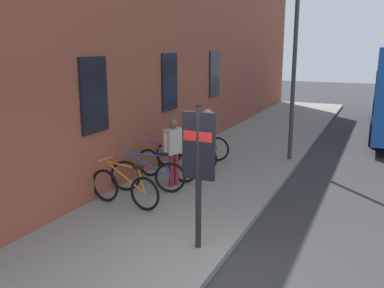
# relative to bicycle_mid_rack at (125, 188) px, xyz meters

# --- Properties ---
(ground) EXTENTS (60.00, 60.00, 0.00)m
(ground) POSITION_rel_bicycle_mid_rack_xyz_m (4.19, -3.67, -0.51)
(ground) COLOR #2D2D30
(sidewalk_pavement) EXTENTS (24.00, 3.50, 0.12)m
(sidewalk_pavement) POSITION_rel_bicycle_mid_rack_xyz_m (6.19, -0.92, -0.45)
(sidewalk_pavement) COLOR gray
(sidewalk_pavement) RESTS_ON ground
(station_facade) EXTENTS (22.00, 0.65, 9.20)m
(station_facade) POSITION_rel_bicycle_mid_rack_xyz_m (7.18, 1.13, 4.09)
(station_facade) COLOR brown
(station_facade) RESTS_ON ground
(bicycle_mid_rack) EXTENTS (0.48, 1.77, 0.97)m
(bicycle_mid_rack) POSITION_rel_bicycle_mid_rack_xyz_m (0.00, 0.00, 0.00)
(bicycle_mid_rack) COLOR black
(bicycle_mid_rack) RESTS_ON sidewalk_pavement
(bicycle_by_door) EXTENTS (0.65, 1.71, 0.97)m
(bicycle_by_door) POSITION_rel_bicycle_mid_rack_xyz_m (0.99, 0.00, 0.00)
(bicycle_by_door) COLOR black
(bicycle_by_door) RESTS_ON sidewalk_pavement
(bicycle_beside_lamp) EXTENTS (0.48, 1.76, 0.97)m
(bicycle_beside_lamp) POSITION_rel_bicycle_mid_rack_xyz_m (1.99, 0.05, 0.00)
(bicycle_beside_lamp) COLOR black
(bicycle_beside_lamp) RESTS_ON sidewalk_pavement
(bicycle_under_window) EXTENTS (0.48, 1.77, 0.97)m
(bicycle_under_window) POSITION_rel_bicycle_mid_rack_xyz_m (3.00, -0.03, 0.00)
(bicycle_under_window) COLOR black
(bicycle_under_window) RESTS_ON sidewalk_pavement
(bicycle_nearest_sign) EXTENTS (0.55, 1.74, 0.97)m
(bicycle_nearest_sign) POSITION_rel_bicycle_mid_rack_xyz_m (4.02, 0.02, 0.00)
(bicycle_nearest_sign) COLOR black
(bicycle_nearest_sign) RESTS_ON sidewalk_pavement
(transit_info_sign) EXTENTS (0.11, 0.55, 2.40)m
(transit_info_sign) POSITION_rel_bicycle_mid_rack_xyz_m (-1.11, -2.16, 1.21)
(transit_info_sign) COLOR black
(transit_info_sign) RESTS_ON sidewalk_pavement
(pedestrian_near_bus) EXTENTS (0.64, 0.29, 1.70)m
(pedestrian_near_bus) POSITION_rel_bicycle_mid_rack_xyz_m (2.93, -0.67, 0.65)
(pedestrian_near_bus) COLOR maroon
(pedestrian_near_bus) RESTS_ON sidewalk_pavement
(pedestrian_by_facade) EXTENTS (0.59, 0.38, 1.63)m
(pedestrian_by_facade) POSITION_rel_bicycle_mid_rack_xyz_m (1.62, -0.34, 0.60)
(pedestrian_by_facade) COLOR maroon
(pedestrian_by_facade) RESTS_ON sidewalk_pavement
(street_lamp) EXTENTS (0.28, 0.28, 5.71)m
(street_lamp) POSITION_rel_bicycle_mid_rack_xyz_m (5.23, -2.37, 2.96)
(street_lamp) COLOR #333338
(street_lamp) RESTS_ON sidewalk_pavement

